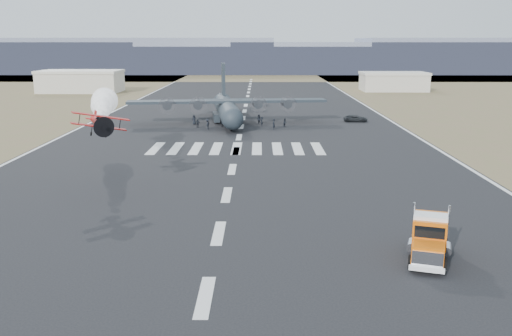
{
  "coord_description": "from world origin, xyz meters",
  "views": [
    {
      "loc": [
        3.35,
        -32.68,
        15.47
      ],
      "look_at": [
        3.05,
        18.77,
        4.0
      ],
      "focal_mm": 40.0,
      "sensor_mm": 36.0,
      "label": 1
    }
  ],
  "objects_px": {
    "hangar_right": "(394,81)",
    "crew_b": "(259,119)",
    "crew_e": "(194,120)",
    "crew_f": "(222,122)",
    "crew_d": "(198,123)",
    "crew_h": "(285,123)",
    "crew_a": "(274,124)",
    "crew_g": "(262,121)",
    "semi_truck": "(430,237)",
    "crew_c": "(208,124)",
    "support_vehicle": "(355,118)",
    "aerobatic_biplane": "(99,122)",
    "transport_aircraft": "(227,108)",
    "hangar_left": "(81,81)"
  },
  "relations": [
    {
      "from": "crew_a",
      "to": "aerobatic_biplane",
      "type": "bearing_deg",
      "value": -17.03
    },
    {
      "from": "hangar_right",
      "to": "crew_b",
      "type": "height_order",
      "value": "hangar_right"
    },
    {
      "from": "semi_truck",
      "to": "crew_h",
      "type": "distance_m",
      "value": 65.65
    },
    {
      "from": "hangar_right",
      "to": "crew_c",
      "type": "height_order",
      "value": "hangar_right"
    },
    {
      "from": "crew_e",
      "to": "aerobatic_biplane",
      "type": "bearing_deg",
      "value": -79.09
    },
    {
      "from": "crew_b",
      "to": "crew_c",
      "type": "distance_m",
      "value": 11.1
    },
    {
      "from": "semi_truck",
      "to": "crew_h",
      "type": "height_order",
      "value": "semi_truck"
    },
    {
      "from": "semi_truck",
      "to": "crew_d",
      "type": "xyz_separation_m",
      "value": [
        -23.55,
        64.19,
        -0.87
      ]
    },
    {
      "from": "hangar_left",
      "to": "support_vehicle",
      "type": "xyz_separation_m",
      "value": [
        74.26,
        -66.26,
        -2.76
      ]
    },
    {
      "from": "crew_d",
      "to": "crew_h",
      "type": "bearing_deg",
      "value": -170.03
    },
    {
      "from": "crew_e",
      "to": "crew_d",
      "type": "bearing_deg",
      "value": -59.11
    },
    {
      "from": "hangar_right",
      "to": "crew_b",
      "type": "bearing_deg",
      "value": -119.65
    },
    {
      "from": "crew_d",
      "to": "crew_h",
      "type": "distance_m",
      "value": 16.02
    },
    {
      "from": "semi_truck",
      "to": "crew_b",
      "type": "xyz_separation_m",
      "value": [
        -12.37,
        68.53,
        -0.73
      ]
    },
    {
      "from": "hangar_right",
      "to": "crew_d",
      "type": "bearing_deg",
      "value": -124.18
    },
    {
      "from": "crew_b",
      "to": "crew_h",
      "type": "distance_m",
      "value": 5.84
    },
    {
      "from": "crew_b",
      "to": "crew_g",
      "type": "distance_m",
      "value": 2.33
    },
    {
      "from": "aerobatic_biplane",
      "to": "crew_g",
      "type": "height_order",
      "value": "aerobatic_biplane"
    },
    {
      "from": "support_vehicle",
      "to": "crew_a",
      "type": "bearing_deg",
      "value": 126.72
    },
    {
      "from": "hangar_right",
      "to": "semi_truck",
      "type": "bearing_deg",
      "value": -101.93
    },
    {
      "from": "crew_g",
      "to": "crew_b",
      "type": "bearing_deg",
      "value": -153.36
    },
    {
      "from": "crew_c",
      "to": "crew_d",
      "type": "distance_m",
      "value": 2.63
    },
    {
      "from": "support_vehicle",
      "to": "crew_e",
      "type": "xyz_separation_m",
      "value": [
        -31.31,
        -3.85,
        0.24
      ]
    },
    {
      "from": "crew_d",
      "to": "crew_e",
      "type": "bearing_deg",
      "value": -68.53
    },
    {
      "from": "crew_a",
      "to": "transport_aircraft",
      "type": "bearing_deg",
      "value": -130.14
    },
    {
      "from": "semi_truck",
      "to": "aerobatic_biplane",
      "type": "height_order",
      "value": "aerobatic_biplane"
    },
    {
      "from": "aerobatic_biplane",
      "to": "crew_e",
      "type": "distance_m",
      "value": 49.97
    },
    {
      "from": "crew_d",
      "to": "crew_f",
      "type": "bearing_deg",
      "value": -155.13
    },
    {
      "from": "crew_h",
      "to": "crew_f",
      "type": "bearing_deg",
      "value": 137.38
    },
    {
      "from": "hangar_right",
      "to": "semi_truck",
      "type": "height_order",
      "value": "hangar_right"
    },
    {
      "from": "crew_d",
      "to": "crew_h",
      "type": "xyz_separation_m",
      "value": [
        15.98,
        1.02,
        -0.0
      ]
    },
    {
      "from": "semi_truck",
      "to": "crew_f",
      "type": "relative_size",
      "value": 4.82
    },
    {
      "from": "crew_f",
      "to": "crew_h",
      "type": "height_order",
      "value": "crew_f"
    },
    {
      "from": "crew_e",
      "to": "crew_f",
      "type": "distance_m",
      "value": 6.16
    },
    {
      "from": "crew_a",
      "to": "crew_b",
      "type": "xyz_separation_m",
      "value": [
        -2.63,
        6.39,
        -0.01
      ]
    },
    {
      "from": "crew_d",
      "to": "crew_f",
      "type": "distance_m",
      "value": 4.55
    },
    {
      "from": "support_vehicle",
      "to": "crew_e",
      "type": "height_order",
      "value": "crew_e"
    },
    {
      "from": "crew_h",
      "to": "crew_b",
      "type": "bearing_deg",
      "value": 104.78
    },
    {
      "from": "hangar_right",
      "to": "crew_f",
      "type": "height_order",
      "value": "hangar_right"
    },
    {
      "from": "hangar_right",
      "to": "crew_h",
      "type": "xyz_separation_m",
      "value": [
        -37.91,
        -78.36,
        -2.23
      ]
    },
    {
      "from": "semi_truck",
      "to": "crew_f",
      "type": "bearing_deg",
      "value": 124.4
    },
    {
      "from": "semi_truck",
      "to": "support_vehicle",
      "type": "relative_size",
      "value": 1.64
    },
    {
      "from": "crew_a",
      "to": "crew_g",
      "type": "relative_size",
      "value": 1.08
    },
    {
      "from": "hangar_right",
      "to": "support_vehicle",
      "type": "bearing_deg",
      "value": -108.43
    },
    {
      "from": "semi_truck",
      "to": "crew_h",
      "type": "bearing_deg",
      "value": 114.69
    },
    {
      "from": "crew_e",
      "to": "crew_f",
      "type": "height_order",
      "value": "crew_e"
    },
    {
      "from": "crew_a",
      "to": "semi_truck",
      "type": "bearing_deg",
      "value": 15.85
    },
    {
      "from": "crew_g",
      "to": "crew_d",
      "type": "bearing_deg",
      "value": -65.87
    },
    {
      "from": "crew_f",
      "to": "crew_g",
      "type": "distance_m",
      "value": 7.4
    },
    {
      "from": "crew_c",
      "to": "support_vehicle",
      "type": "bearing_deg",
      "value": 124.64
    }
  ]
}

